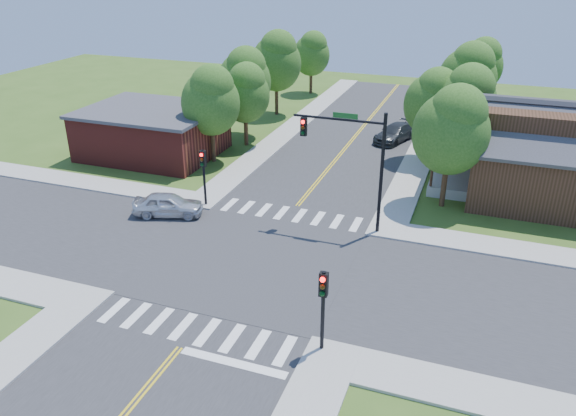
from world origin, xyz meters
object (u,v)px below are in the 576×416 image
at_px(signal_pole_nw, 203,167).
at_px(car_dgrey, 395,133).
at_px(car_silver, 168,205).
at_px(signal_pole_se, 323,297).
at_px(house_ne, 555,152).
at_px(signal_mast_ne, 353,151).

distance_m(signal_pole_nw, car_dgrey, 19.77).
bearing_deg(car_dgrey, car_silver, -98.73).
xyz_separation_m(signal_pole_se, car_silver, (-12.69, 9.12, -1.93)).
height_order(signal_pole_nw, house_ne, house_ne).
distance_m(house_ne, car_silver, 24.79).
height_order(signal_pole_se, house_ne, house_ne).
bearing_deg(signal_pole_nw, house_ne, 22.69).
relative_size(signal_mast_ne, car_dgrey, 1.35).
height_order(signal_mast_ne, car_dgrey, signal_mast_ne).
bearing_deg(house_ne, signal_mast_ne, -142.32).
distance_m(car_silver, car_dgrey, 22.21).
bearing_deg(car_silver, signal_pole_nw, -53.14).
relative_size(signal_mast_ne, signal_pole_se, 1.89).
relative_size(signal_pole_nw, car_dgrey, 0.71).
xyz_separation_m(car_silver, car_dgrey, (10.59, 19.52, -0.01)).
xyz_separation_m(signal_pole_se, house_ne, (9.51, 19.86, 0.67)).
height_order(signal_pole_se, car_dgrey, signal_pole_se).
height_order(signal_mast_ne, signal_pole_se, signal_mast_ne).
relative_size(house_ne, car_silver, 2.84).
relative_size(signal_pole_nw, car_silver, 0.83).
bearing_deg(car_silver, house_ne, -81.69).
distance_m(signal_pole_se, car_dgrey, 28.79).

